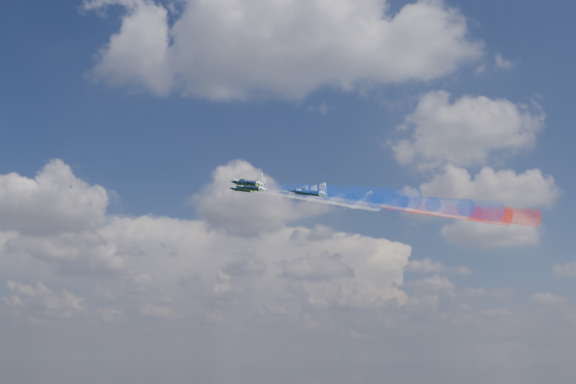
# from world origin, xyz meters

# --- Properties ---
(jet_lead) EXTENTS (14.58, 14.00, 6.29)m
(jet_lead) POSITION_xyz_m (-33.42, 17.92, 167.97)
(jet_lead) COLOR black
(trail_lead) EXTENTS (33.48, 25.00, 13.30)m
(trail_lead) POSITION_xyz_m (-14.12, 4.59, 162.06)
(trail_lead) COLOR white
(jet_inner_left) EXTENTS (14.58, 14.00, 6.29)m
(jet_inner_left) POSITION_xyz_m (-28.63, 4.99, 164.75)
(jet_inner_left) COLOR black
(trail_inner_left) EXTENTS (33.48, 25.00, 13.30)m
(trail_inner_left) POSITION_xyz_m (-9.33, -8.34, 158.83)
(trail_inner_left) COLOR blue
(jet_inner_right) EXTENTS (14.58, 14.00, 6.29)m
(jet_inner_right) POSITION_xyz_m (-20.21, 19.04, 166.61)
(jet_inner_right) COLOR black
(trail_inner_right) EXTENTS (33.48, 25.00, 13.30)m
(trail_inner_right) POSITION_xyz_m (-0.91, 5.71, 160.69)
(trail_inner_right) COLOR red
(jet_outer_left) EXTENTS (14.58, 14.00, 6.29)m
(jet_outer_left) POSITION_xyz_m (-26.65, -7.89, 162.39)
(jet_outer_left) COLOR black
(trail_outer_left) EXTENTS (33.48, 25.00, 13.30)m
(trail_outer_left) POSITION_xyz_m (-7.34, -21.22, 156.48)
(trail_outer_left) COLOR blue
(jet_center_third) EXTENTS (14.58, 14.00, 6.29)m
(jet_center_third) POSITION_xyz_m (-16.70, 7.48, 163.46)
(jet_center_third) COLOR black
(trail_center_third) EXTENTS (33.48, 25.00, 13.30)m
(trail_center_third) POSITION_xyz_m (2.61, -5.86, 157.55)
(trail_center_third) COLOR white
(jet_outer_right) EXTENTS (14.58, 14.00, 6.29)m
(jet_outer_right) POSITION_xyz_m (-6.13, 21.97, 164.68)
(jet_outer_right) COLOR black
(trail_outer_right) EXTENTS (33.48, 25.00, 13.30)m
(trail_outer_right) POSITION_xyz_m (13.17, 8.64, 158.77)
(trail_outer_right) COLOR red
(jet_rear_left) EXTENTS (14.58, 14.00, 6.29)m
(jet_rear_left) POSITION_xyz_m (-13.19, -7.56, 159.80)
(jet_rear_left) COLOR black
(trail_rear_left) EXTENTS (33.48, 25.00, 13.30)m
(trail_rear_left) POSITION_xyz_m (6.12, -20.89, 153.88)
(trail_rear_left) COLOR blue
(jet_rear_right) EXTENTS (14.58, 14.00, 6.29)m
(jet_rear_right) POSITION_xyz_m (-3.77, 7.43, 161.49)
(jet_rear_right) COLOR black
(trail_rear_right) EXTENTS (33.48, 25.00, 13.30)m
(trail_rear_right) POSITION_xyz_m (15.53, -5.91, 155.57)
(trail_rear_right) COLOR red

